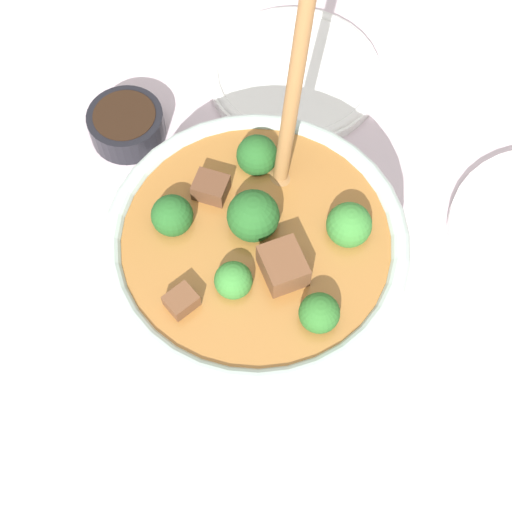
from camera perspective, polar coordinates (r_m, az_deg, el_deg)
The scene contains 4 objects.
ground_plane at distance 0.65m, azimuth 0.00°, elevation -2.65°, with size 4.00×4.00×0.00m, color silver.
stew_bowl at distance 0.60m, azimuth 0.03°, elevation -0.22°, with size 0.25×0.25×0.25m.
condiment_bowl at distance 0.74m, azimuth -10.33°, elevation 10.37°, with size 0.08×0.08×0.03m.
empty_plate at distance 0.78m, azimuth 3.06°, elevation 14.45°, with size 0.18×0.18×0.02m.
Camera 1 is at (0.22, -0.15, 0.59)m, focal length 50.00 mm.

